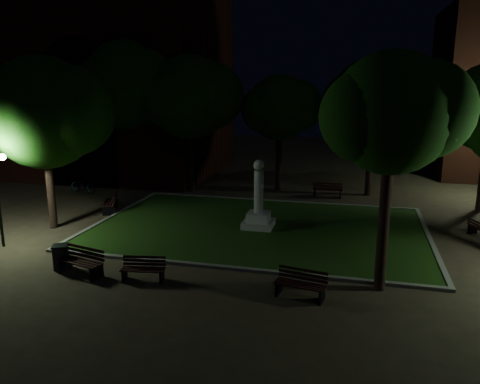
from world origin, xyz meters
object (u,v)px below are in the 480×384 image
object	(u,v)px
bench_near_right	(301,285)
bench_far_side	(328,190)
monument	(259,209)
bench_west_near	(82,262)
bench_left_side	(111,203)
bench_right_side	(480,230)
bench_near_left	(143,270)
trash_bin	(61,257)
bicycle	(83,184)

from	to	relation	value
bench_near_right	bench_far_side	bearing A→B (deg)	101.24
monument	bench_far_side	bearing A→B (deg)	68.44
bench_near_right	bench_west_near	bearing A→B (deg)	-168.48
bench_left_side	bench_right_side	xyz separation A→B (m)	(18.00, 0.06, -0.11)
bench_near_left	bench_near_right	world-z (taller)	bench_near_right
trash_bin	bench_west_near	bearing A→B (deg)	-14.88
bench_near_left	bench_left_side	distance (m)	9.54
bench_left_side	bench_far_side	distance (m)	12.45
bench_far_side	bench_west_near	bearing A→B (deg)	60.95
bench_west_near	trash_bin	distance (m)	1.07
bench_near_left	bench_west_near	bearing A→B (deg)	171.37
bench_left_side	bench_west_near	bearing A→B (deg)	-0.40
bench_near_right	bench_right_side	bearing A→B (deg)	59.13
bench_far_side	trash_bin	bearing A→B (deg)	57.28
trash_bin	bicycle	world-z (taller)	bicycle
bench_west_near	bench_near_left	bearing A→B (deg)	15.50
trash_bin	bench_left_side	bearing A→B (deg)	105.89
bench_far_side	bench_near_right	bearing A→B (deg)	90.69
bicycle	bench_right_side	bearing A→B (deg)	-88.03
monument	bench_far_side	size ratio (longest dim) A/B	1.85
bench_near_left	bench_west_near	size ratio (longest dim) A/B	0.84
bench_left_side	trash_bin	size ratio (longest dim) A/B	2.09
bench_near_left	bench_near_right	bearing A→B (deg)	-9.92
monument	bicycle	size ratio (longest dim) A/B	1.67
bench_left_side	bench_near_left	bearing A→B (deg)	13.06
bench_left_side	bicycle	bearing A→B (deg)	-154.57
bench_near_left	trash_bin	distance (m)	3.41
bench_near_right	bench_far_side	xyz separation A→B (m)	(-0.06, 13.67, 0.02)
bench_near_right	bench_right_side	distance (m)	10.48
monument	bench_west_near	world-z (taller)	monument
bench_near_left	trash_bin	size ratio (longest dim) A/B	1.72
bench_right_side	monument	bearing A→B (deg)	73.07
monument	bench_near_right	xyz separation A→B (m)	(2.80, -6.72, -0.53)
bench_right_side	bench_west_near	bearing A→B (deg)	94.75
bench_near_right	bench_left_side	bearing A→B (deg)	155.87
bench_left_side	bench_right_side	bearing A→B (deg)	67.66
bench_near_right	bench_left_side	distance (m)	13.46
bench_near_right	trash_bin	world-z (taller)	trash_bin
bench_left_side	monument	bearing A→B (deg)	60.37
monument	trash_bin	world-z (taller)	monument
monument	bench_near_right	size ratio (longest dim) A/B	1.86
bench_west_near	trash_bin	world-z (taller)	bench_west_near
bench_left_side	bicycle	size ratio (longest dim) A/B	1.00
bench_near_right	bicycle	size ratio (longest dim) A/B	0.90
bench_right_side	trash_bin	bearing A→B (deg)	92.39
bench_far_side	bench_near_left	bearing A→B (deg)	68.91
bench_near_left	trash_bin	xyz separation A→B (m)	(-3.40, 0.21, 0.07)
bench_west_near	bench_right_side	distance (m)	16.79
bench_west_near	trash_bin	size ratio (longest dim) A/B	2.05
monument	bench_near_left	bearing A→B (deg)	-111.53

